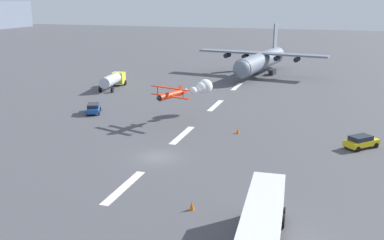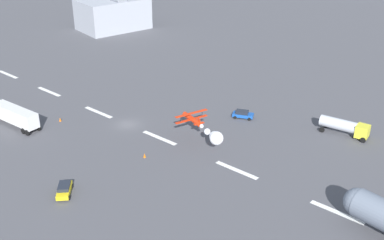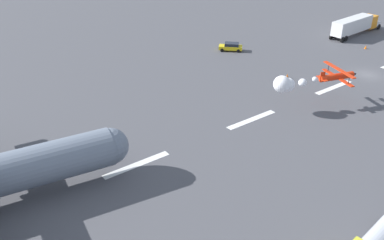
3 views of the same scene
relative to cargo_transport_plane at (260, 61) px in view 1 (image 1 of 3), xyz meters
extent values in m
plane|color=#4C4C51|center=(-57.76, 2.18, -3.35)|extent=(440.00, 440.00, 0.00)
cube|color=white|center=(-66.38, 2.18, -3.35)|extent=(8.00, 0.90, 0.01)
cube|color=white|center=(-49.15, 2.18, -3.35)|extent=(8.00, 0.90, 0.01)
cube|color=white|center=(-31.92, 2.18, -3.35)|extent=(8.00, 0.90, 0.01)
cube|color=white|center=(-14.69, 2.18, -3.35)|extent=(8.00, 0.90, 0.01)
cylinder|color=slate|center=(1.12, -0.16, -0.16)|extent=(26.93, 7.80, 3.99)
sphere|color=slate|center=(-12.06, 1.76, -0.16)|extent=(3.79, 3.79, 3.79)
cube|color=slate|center=(1.12, -0.16, 1.64)|extent=(7.55, 30.41, 0.40)
cylinder|color=black|center=(1.93, 8.13, 0.74)|extent=(2.53, 1.44, 1.10)
cylinder|color=black|center=(1.27, 3.64, 0.74)|extent=(2.53, 1.44, 1.10)
cylinder|color=black|center=(0.18, -3.85, 0.74)|extent=(2.53, 1.44, 1.10)
cylinder|color=black|center=(-0.48, -8.34, 0.74)|extent=(2.53, 1.44, 1.10)
cube|color=slate|center=(12.19, -1.78, 4.84)|extent=(2.81, 0.70, 6.00)
cube|color=slate|center=(12.19, -1.78, 0.14)|extent=(3.28, 9.19, 0.24)
cube|color=black|center=(1.75, -2.78, -2.75)|extent=(3.31, 1.45, 1.20)
cube|color=black|center=(2.47, 2.16, -2.75)|extent=(3.31, 1.45, 1.20)
cylinder|color=red|center=(-44.21, 5.53, 0.78)|extent=(5.14, 2.43, 0.91)
cube|color=red|center=(-44.40, 5.59, 0.63)|extent=(2.54, 6.34, 0.12)
cube|color=red|center=(-44.40, 5.59, 1.80)|extent=(2.54, 6.34, 0.12)
cylinder|color=black|center=(-45.09, 3.44, 1.21)|extent=(0.08, 0.08, 1.17)
cylinder|color=black|center=(-43.71, 7.75, 1.21)|extent=(0.08, 0.08, 1.17)
cube|color=red|center=(-42.02, 4.83, 1.23)|extent=(0.70, 0.31, 1.10)
cube|color=red|center=(-42.02, 4.83, 0.83)|extent=(1.18, 2.09, 0.08)
cone|color=black|center=(-46.98, 6.42, 0.78)|extent=(0.90, 0.95, 0.77)
sphere|color=white|center=(-41.06, 4.37, 0.80)|extent=(0.70, 0.70, 0.70)
sphere|color=white|center=(-39.35, 3.78, 0.55)|extent=(1.11, 1.11, 1.11)
sphere|color=white|center=(-37.23, 3.11, 0.59)|extent=(1.84, 1.84, 1.84)
sphere|color=white|center=(-36.53, 2.70, 0.69)|extent=(2.29, 2.29, 2.29)
cube|color=silver|center=(-73.42, -11.92, -1.05)|extent=(11.39, 3.18, 2.80)
cylinder|color=black|center=(-69.52, -12.94, -2.80)|extent=(1.12, 0.42, 1.10)
cylinder|color=black|center=(-68.33, -12.86, -2.80)|extent=(1.12, 0.42, 1.10)
cylinder|color=black|center=(-69.68, -10.44, -2.80)|extent=(1.12, 0.42, 1.10)
cylinder|color=black|center=(-68.48, -10.37, -2.80)|extent=(1.12, 0.42, 1.10)
cube|color=yellow|center=(-20.91, 25.54, -1.75)|extent=(2.48, 2.65, 2.20)
cylinder|color=#B7BCC6|center=(-25.31, 24.99, -1.50)|extent=(6.87, 2.91, 2.10)
cylinder|color=black|center=(-20.46, 26.80, -2.85)|extent=(1.03, 0.44, 1.00)
cylinder|color=black|center=(-27.97, 25.86, -2.85)|extent=(1.03, 0.44, 1.00)
cylinder|color=black|center=(-20.16, 24.42, -2.85)|extent=(1.03, 0.44, 1.00)
cylinder|color=black|center=(-27.67, 23.48, -2.85)|extent=(1.03, 0.44, 1.00)
cube|color=yellow|center=(-47.47, -19.82, -2.71)|extent=(4.35, 4.32, 0.65)
cube|color=#1E232D|center=(-47.61, -19.68, -2.11)|extent=(3.01, 3.00, 0.55)
cylinder|color=black|center=(-45.76, -20.24, -3.03)|extent=(0.61, 0.61, 0.64)
cylinder|color=black|center=(-47.92, -18.11, -3.03)|extent=(0.61, 0.61, 0.64)
cylinder|color=black|center=(-47.03, -21.52, -3.03)|extent=(0.61, 0.61, 0.64)
cylinder|color=black|center=(-49.18, -19.39, -3.03)|extent=(0.61, 0.61, 0.64)
cube|color=#194CA5|center=(-42.42, 19.05, -2.71)|extent=(4.44, 3.33, 0.65)
cube|color=#1E232D|center=(-42.61, 18.97, -2.11)|extent=(2.91, 2.52, 0.55)
cylinder|color=black|center=(-41.51, 20.47, -3.03)|extent=(0.67, 0.47, 0.64)
cylinder|color=black|center=(-44.09, 19.28, -3.03)|extent=(0.67, 0.47, 0.64)
cylinder|color=black|center=(-40.76, 18.83, -3.03)|extent=(0.67, 0.47, 0.64)
cylinder|color=black|center=(-43.34, 17.64, -3.03)|extent=(0.67, 0.47, 0.64)
cone|color=orange|center=(-68.83, -5.34, -2.98)|extent=(0.44, 0.44, 0.75)
cone|color=orange|center=(-46.17, -4.55, -2.98)|extent=(0.44, 0.44, 0.75)
camera|label=1|loc=(-101.09, -15.53, 13.91)|focal=41.21mm
camera|label=2|loc=(4.81, -52.19, 36.94)|focal=44.29mm
camera|label=3|loc=(2.65, 35.78, 22.78)|focal=38.80mm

